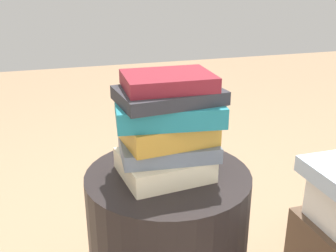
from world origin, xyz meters
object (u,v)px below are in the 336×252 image
(book_cream, at_px, (164,165))
(book_ochre, at_px, (169,131))
(book_teal, at_px, (168,110))
(book_maroon, at_px, (169,81))
(book_charcoal, at_px, (169,95))
(book_slate, at_px, (169,148))

(book_cream, bearing_deg, book_ochre, 161.37)
(book_teal, bearing_deg, book_maroon, 110.91)
(book_maroon, bearing_deg, book_cream, 5.62)
(book_cream, bearing_deg, book_charcoal, 156.97)
(book_cream, xyz_separation_m, book_maroon, (-0.01, -0.00, 0.23))
(book_slate, distance_m, book_charcoal, 0.15)
(book_ochre, bearing_deg, book_charcoal, 124.59)
(book_ochre, bearing_deg, book_teal, -94.96)
(book_slate, distance_m, book_teal, 0.10)
(book_cream, height_order, book_slate, book_slate)
(book_teal, height_order, book_maroon, book_maroon)
(book_ochre, relative_size, book_charcoal, 0.89)
(book_slate, relative_size, book_teal, 0.93)
(book_cream, relative_size, book_ochre, 0.98)
(book_maroon, bearing_deg, book_teal, -75.23)
(book_cream, relative_size, book_slate, 0.90)
(book_charcoal, relative_size, book_maroon, 1.16)
(book_slate, relative_size, book_ochre, 1.10)
(book_slate, distance_m, book_ochre, 0.05)
(book_teal, height_order, book_charcoal, book_charcoal)
(book_slate, xyz_separation_m, book_maroon, (0.00, 0.00, 0.18))
(book_cream, xyz_separation_m, book_slate, (-0.01, -0.00, 0.05))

